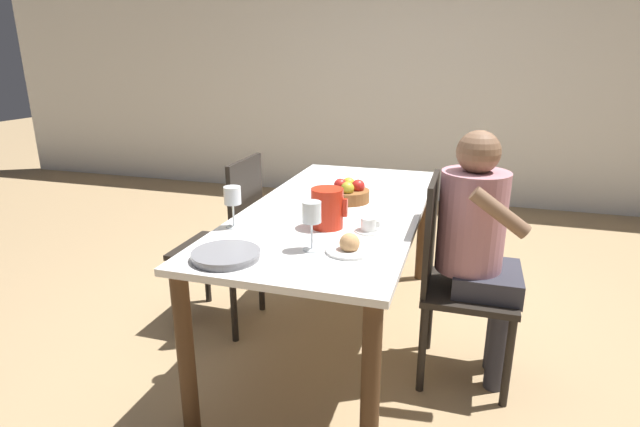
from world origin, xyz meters
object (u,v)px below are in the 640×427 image
chair_person_side (453,276)px  chair_opposite (228,239)px  wine_glass_juice (232,198)px  serving_tray (226,255)px  fruit_bowl (349,193)px  bread_plate (350,246)px  teacup_near_person (369,226)px  red_pitcher (327,208)px  wine_glass_water (312,214)px  person_seated (478,238)px

chair_person_side → chair_opposite: size_ratio=1.00×
wine_glass_juice → serving_tray: 0.39m
fruit_bowl → bread_plate: bearing=-75.9°
chair_opposite → teacup_near_person: size_ratio=7.90×
red_pitcher → bread_plate: bearing=-57.3°
chair_person_side → bread_plate: chair_person_side is taller
teacup_near_person → wine_glass_juice: bearing=-168.5°
red_pitcher → bread_plate: red_pitcher is taller
chair_person_side → fruit_bowl: chair_person_side is taller
fruit_bowl → wine_glass_water: bearing=-88.0°
chair_opposite → serving_tray: (0.39, -0.76, 0.25)m
teacup_near_person → fruit_bowl: 0.48m
wine_glass_water → teacup_near_person: bearing=58.2°
wine_glass_juice → bread_plate: wine_glass_juice is taller
wine_glass_juice → teacup_near_person: size_ratio=1.53×
wine_glass_juice → fruit_bowl: (0.40, 0.56, -0.09)m
chair_opposite → teacup_near_person: (0.85, -0.29, 0.26)m
person_seated → serving_tray: size_ratio=4.50×
person_seated → bread_plate: size_ratio=6.27×
red_pitcher → wine_glass_juice: bearing=-163.1°
wine_glass_juice → serving_tray: wine_glass_juice is taller
red_pitcher → bread_plate: size_ratio=0.96×
wine_glass_juice → serving_tray: size_ratio=0.71×
teacup_near_person → fruit_bowl: fruit_bowl is taller
wine_glass_juice → fruit_bowl: 0.69m
wine_glass_water → bread_plate: 0.20m
chair_person_side → wine_glass_juice: size_ratio=5.16×
teacup_near_person → serving_tray: 0.66m
wine_glass_water → teacup_near_person: size_ratio=1.62×
bread_plate → person_seated: bearing=41.4°
person_seated → bread_plate: person_seated is taller
chair_opposite → person_seated: bearing=-95.2°
chair_person_side → serving_tray: bearing=-53.3°
chair_person_side → chair_opposite: same height
chair_opposite → red_pitcher: chair_opposite is taller
chair_opposite → serving_tray: chair_opposite is taller
red_pitcher → bread_plate: (0.17, -0.26, -0.07)m
wine_glass_water → serving_tray: (-0.29, -0.19, -0.13)m
chair_person_side → wine_glass_juice: chair_person_side is taller
serving_tray → chair_opposite: bearing=117.2°
wine_glass_juice → serving_tray: bearing=-68.3°
chair_person_side → wine_glass_water: 0.81m
chair_opposite → wine_glass_juice: chair_opposite is taller
chair_person_side → serving_tray: size_ratio=3.68×
wine_glass_water → teacup_near_person: wine_glass_water is taller
chair_person_side → red_pitcher: (-0.57, -0.16, 0.33)m
bread_plate → chair_opposite: bearing=146.2°
wine_glass_juice → wine_glass_water: bearing=-20.6°
wine_glass_water → fruit_bowl: 0.73m
wine_glass_water → chair_person_side: bearing=38.5°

